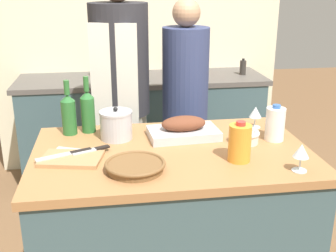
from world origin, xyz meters
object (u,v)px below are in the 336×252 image
wicker_basket (135,166)px  person_cook_guest (185,104)px  roasting_pan (184,129)px  condiment_bottle_tall (94,67)px  wine_bottle_dark (88,110)px  wine_glass_left (301,152)px  wine_glass_right (255,113)px  stock_pot (116,125)px  milk_jug (275,124)px  condiment_bottle_extra (144,69)px  condiment_bottle_short (243,67)px  wine_bottle_green (69,113)px  mixing_bowl (245,136)px  knife_bread (80,150)px  cutting_board (71,159)px  knife_chef (66,154)px  juice_jug (240,143)px  stand_mixer (188,62)px  knife_paring (92,150)px  person_cook_aproned (121,94)px

wicker_basket → person_cook_guest: size_ratio=0.17×
roasting_pan → condiment_bottle_tall: condiment_bottle_tall is taller
wine_bottle_dark → person_cook_guest: size_ratio=0.19×
wine_glass_left → wine_glass_right: wine_glass_left is taller
wine_bottle_dark → wine_glass_left: 1.12m
wine_glass_right → roasting_pan: bearing=-167.5°
stock_pot → milk_jug: milk_jug is taller
wicker_basket → wine_bottle_dark: 0.58m
wine_glass_left → roasting_pan: bearing=131.7°
milk_jug → condiment_bottle_extra: 1.57m
milk_jug → wine_glass_right: (-0.04, 0.20, -0.00)m
condiment_bottle_tall → condiment_bottle_short: condiment_bottle_tall is taller
wine_glass_right → wine_bottle_green: bearing=177.3°
milk_jug → person_cook_guest: size_ratio=0.12×
condiment_bottle_tall → mixing_bowl: bearing=-65.0°
knife_bread → person_cook_guest: bearing=51.2°
wine_bottle_green → wine_glass_right: 1.02m
wine_glass_left → person_cook_guest: person_cook_guest is taller
cutting_board → wine_bottle_green: (-0.03, 0.36, 0.11)m
wicker_basket → condiment_bottle_extra: size_ratio=1.43×
cutting_board → knife_chef: bearing=130.0°
wicker_basket → juice_jug: size_ratio=1.41×
roasting_pan → stand_mixer: size_ratio=1.33×
wine_bottle_green → knife_chef: bearing=-89.1°
wine_glass_right → wine_glass_left: bearing=-89.8°
wicker_basket → knife_chef: 0.36m
roasting_pan → knife_bread: 0.55m
stand_mixer → knife_paring: bearing=-115.6°
cutting_board → wine_glass_right: (0.99, 0.31, 0.08)m
stock_pot → roasting_pan: bearing=-5.5°
roasting_pan → condiment_bottle_tall: (-0.49, 1.57, 0.03)m
wicker_basket → stand_mixer: (0.60, 1.85, 0.09)m
roasting_pan → person_cook_aproned: 0.76m
stock_pot → condiment_bottle_short: 1.81m
wine_bottle_dark → knife_bread: wine_bottle_dark is taller
person_cook_aproned → knife_bread: bearing=-92.0°
roasting_pan → knife_paring: 0.50m
cutting_board → condiment_bottle_extra: (0.48, 1.59, 0.07)m
wine_bottle_dark → knife_bread: bearing=-98.0°
wicker_basket → knife_paring: 0.29m
roasting_pan → wine_glass_left: size_ratio=3.00×
condiment_bottle_short → person_cook_aproned: (-1.09, -0.75, 0.00)m
stock_pot → wine_bottle_dark: (-0.15, 0.13, 0.05)m
roasting_pan → condiment_bottle_extra: condiment_bottle_extra is taller
roasting_pan → knife_bread: (-0.53, -0.11, -0.04)m
wicker_basket → wine_glass_right: bearing=33.3°
wicker_basket → wine_glass_right: 0.84m
person_cook_aproned → person_cook_guest: 0.46m
wine_bottle_green → wine_bottle_dark: (0.10, 0.02, 0.00)m
wine_bottle_green → roasting_pan: bearing=-13.4°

